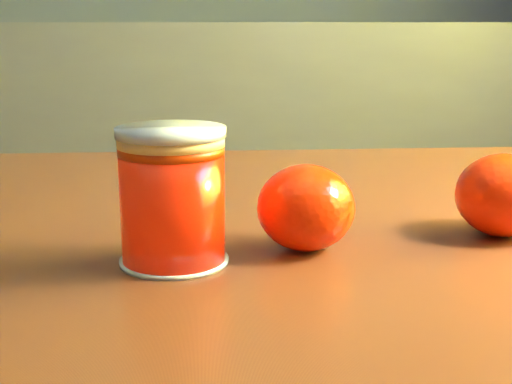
{
  "coord_description": "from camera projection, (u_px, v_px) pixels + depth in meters",
  "views": [
    {
      "loc": [
        0.66,
        -0.52,
        0.9
      ],
      "look_at": [
        0.71,
        -0.05,
        0.79
      ],
      "focal_mm": 50.0,
      "sensor_mm": 36.0,
      "label": 1
    }
  ],
  "objects": [
    {
      "name": "table",
      "position": [
        376.0,
        336.0,
        0.59
      ],
      "size": [
        1.0,
        0.71,
        0.74
      ],
      "rotation": [
        0.0,
        0.0,
        -0.02
      ],
      "color": "brown",
      "rests_on": "ground"
    },
    {
      "name": "juice_glass",
      "position": [
        173.0,
        197.0,
        0.47
      ],
      "size": [
        0.07,
        0.07,
        0.09
      ],
      "rotation": [
        0.0,
        0.0,
        0.26
      ],
      "color": "red",
      "rests_on": "table"
    },
    {
      "name": "orange_front",
      "position": [
        306.0,
        208.0,
        0.5
      ],
      "size": [
        0.08,
        0.08,
        0.06
      ],
      "primitive_type": "ellipsoid",
      "rotation": [
        0.0,
        0.0,
        0.21
      ],
      "color": "#FF2A05",
      "rests_on": "table"
    },
    {
      "name": "orange_back",
      "position": [
        503.0,
        195.0,
        0.53
      ],
      "size": [
        0.08,
        0.08,
        0.06
      ],
      "primitive_type": "ellipsoid",
      "rotation": [
        0.0,
        0.0,
        0.08
      ],
      "color": "#FF2A05",
      "rests_on": "table"
    }
  ]
}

